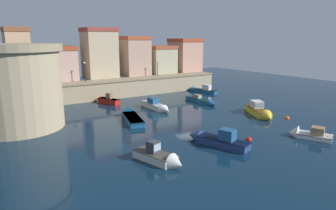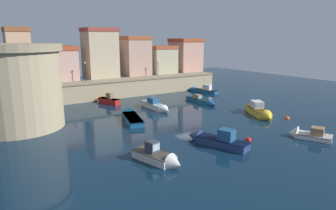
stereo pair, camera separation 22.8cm
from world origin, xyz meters
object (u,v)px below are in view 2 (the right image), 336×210
object	(u,v)px
fortress_tower	(16,86)
moored_boat_1	(131,117)
mooring_buoy_1	(248,140)
moored_boat_8	(160,158)
quay_lamp_1	(158,65)
moored_boat_3	(306,134)
moored_boat_7	(201,90)
mooring_buoy_0	(287,119)
moored_boat_5	(157,106)
moored_boat_6	(215,139)
moored_boat_2	(107,100)
moored_boat_0	(203,101)
moored_boat_4	(260,112)
quay_lamp_0	(85,69)

from	to	relation	value
fortress_tower	moored_boat_1	xyz separation A→B (m)	(12.41, -3.58, -4.52)
fortress_tower	mooring_buoy_1	bearing A→B (deg)	-42.64
fortress_tower	moored_boat_1	bearing A→B (deg)	-16.11
moored_boat_8	mooring_buoy_1	distance (m)	10.51
quay_lamp_1	moored_boat_3	bearing A→B (deg)	-91.29
moored_boat_7	mooring_buoy_0	size ratio (longest dim) A/B	9.85
mooring_buoy_0	moored_boat_5	bearing A→B (deg)	130.32
moored_boat_6	moored_boat_7	distance (m)	29.09
moored_boat_8	moored_boat_7	bearing A→B (deg)	119.48
moored_boat_5	mooring_buoy_0	distance (m)	17.87
fortress_tower	moored_boat_2	world-z (taller)	fortress_tower
fortress_tower	moored_boat_7	size ratio (longest dim) A/B	1.56
moored_boat_0	moored_boat_6	size ratio (longest dim) A/B	1.07
moored_boat_3	moored_boat_5	size ratio (longest dim) A/B	0.65
moored_boat_0	moored_boat_4	distance (m)	10.39
moored_boat_0	moored_boat_7	size ratio (longest dim) A/B	1.05
moored_boat_4	moored_boat_6	world-z (taller)	moored_boat_6
moored_boat_2	moored_boat_3	size ratio (longest dim) A/B	1.10
moored_boat_1	mooring_buoy_0	size ratio (longest dim) A/B	10.91
moored_boat_7	moored_boat_2	bearing A→B (deg)	72.58
moored_boat_1	moored_boat_7	world-z (taller)	moored_boat_7
moored_boat_2	moored_boat_3	bearing A→B (deg)	-178.48
quay_lamp_0	moored_boat_6	xyz separation A→B (m)	(3.79, -27.72, -4.79)
moored_boat_4	mooring_buoy_0	distance (m)	3.44
fortress_tower	moored_boat_1	distance (m)	13.68
mooring_buoy_1	moored_boat_1	bearing A→B (deg)	115.26
fortress_tower	moored_boat_5	xyz separation A→B (m)	(17.94, -0.76, -4.35)
fortress_tower	quay_lamp_0	size ratio (longest dim) A/B	3.19
moored_boat_5	fortress_tower	bearing A→B (deg)	-91.98
moored_boat_1	moored_boat_2	bearing A→B (deg)	9.52
quay_lamp_0	mooring_buoy_1	size ratio (longest dim) A/B	5.32
quay_lamp_1	moored_boat_7	bearing A→B (deg)	-31.18
moored_boat_5	moored_boat_1	bearing A→B (deg)	-62.51
moored_boat_8	moored_boat_4	bearing A→B (deg)	91.23
moored_boat_7	moored_boat_0	bearing A→B (deg)	125.56
mooring_buoy_0	quay_lamp_1	bearing A→B (deg)	99.15
moored_boat_4	moored_boat_1	bearing A→B (deg)	-89.75
moored_boat_3	moored_boat_5	world-z (taller)	moored_boat_5
quay_lamp_0	moored_boat_5	size ratio (longest dim) A/B	0.47
moored_boat_7	moored_boat_8	bearing A→B (deg)	118.56
quay_lamp_0	moored_boat_1	size ratio (longest dim) A/B	0.44
moored_boat_5	mooring_buoy_1	xyz separation A→B (m)	(1.01, -16.69, -0.50)
mooring_buoy_0	moored_boat_7	bearing A→B (deg)	81.93
moored_boat_1	moored_boat_7	distance (m)	22.67
moored_boat_0	moored_boat_1	world-z (taller)	moored_boat_0
fortress_tower	quay_lamp_0	distance (m)	16.03
fortress_tower	moored_boat_4	size ratio (longest dim) A/B	1.55
moored_boat_4	mooring_buoy_1	size ratio (longest dim) A/B	10.95
moored_boat_0	mooring_buoy_0	xyz separation A→B (m)	(3.24, -13.20, -0.37)
mooring_buoy_0	mooring_buoy_1	world-z (taller)	mooring_buoy_0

